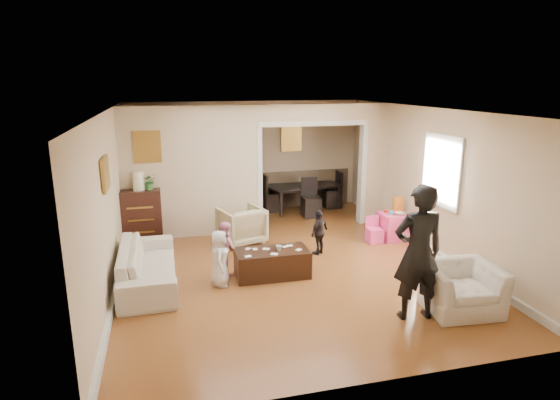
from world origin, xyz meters
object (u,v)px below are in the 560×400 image
object	(u,v)px
armchair_back	(241,225)
cyan_cup	(391,213)
coffee_table	(272,263)
table_lamp	(139,181)
sofa	(148,265)
dining_table	(303,197)
armchair_front	(460,288)
dresser	(141,217)
play_table	(394,226)
child_toddler	(319,232)
adult_person	(418,253)
child_kneel_b	(226,248)
coffee_cup	(279,248)
child_kneel_a	(220,258)

from	to	relation	value
armchair_back	cyan_cup	bearing A→B (deg)	151.85
coffee_table	table_lamp	bearing A→B (deg)	133.96
sofa	dining_table	xyz separation A→B (m)	(3.57, 3.54, 0.01)
armchair_front	dresser	distance (m)	5.79
armchair_front	cyan_cup	xyz separation A→B (m)	(0.43, 2.86, 0.24)
play_table	child_toddler	size ratio (longest dim) A/B	0.66
armchair_front	cyan_cup	world-z (taller)	armchair_front
armchair_back	dresser	xyz separation A→B (m)	(-1.86, 0.48, 0.17)
dresser	table_lamp	bearing A→B (deg)	0.00
adult_person	child_kneel_b	xyz separation A→B (m)	(-2.22, 2.07, -0.47)
table_lamp	coffee_cup	distance (m)	3.18
child_kneel_a	adult_person	bearing A→B (deg)	-113.47
cyan_cup	child_toddler	size ratio (longest dim) A/B	0.10
dresser	child_toddler	distance (m)	3.42
dresser	coffee_cup	bearing A→B (deg)	-45.35
sofa	cyan_cup	world-z (taller)	sofa
sofa	dining_table	distance (m)	5.03
sofa	coffee_cup	bearing A→B (deg)	-97.10
play_table	child_toddler	world-z (taller)	child_toddler
table_lamp	play_table	xyz separation A→B (m)	(4.82, -0.97, -0.97)
armchair_front	play_table	size ratio (longest dim) A/B	1.81
sofa	child_kneel_a	xyz separation A→B (m)	(1.07, -0.34, 0.13)
cyan_cup	child_kneel_b	size ratio (longest dim) A/B	0.09
dresser	coffee_table	xyz separation A→B (m)	(2.07, -2.15, -0.31)
adult_person	child_kneel_a	size ratio (longest dim) A/B	2.08
dresser	dining_table	xyz separation A→B (m)	(3.72, 1.59, -0.21)
sofa	cyan_cup	xyz separation A→B (m)	(4.57, 0.94, 0.26)
child_kneel_a	coffee_table	bearing A→B (deg)	-69.08
dresser	dining_table	world-z (taller)	dresser
armchair_back	cyan_cup	distance (m)	2.92
armchair_front	play_table	distance (m)	2.96
armchair_front	armchair_back	bearing A→B (deg)	130.43
armchair_front	child_kneel_b	distance (m)	3.56
sofa	dresser	size ratio (longest dim) A/B	1.99
armchair_front	play_table	xyz separation A→B (m)	(0.53, 2.91, -0.06)
table_lamp	child_kneel_b	bearing A→B (deg)	-53.43
armchair_front	cyan_cup	bearing A→B (deg)	86.32
sofa	child_kneel_a	world-z (taller)	child_kneel_a
dresser	coffee_cup	world-z (taller)	dresser
child_kneel_b	dining_table	bearing A→B (deg)	-53.45
dresser	child_toddler	world-z (taller)	dresser
child_toddler	play_table	bearing A→B (deg)	155.04
armchair_front	coffee_cup	xyz separation A→B (m)	(-2.12, 1.68, 0.16)
dresser	play_table	size ratio (longest dim) A/B	1.94
cyan_cup	dresser	bearing A→B (deg)	167.80
coffee_cup	cyan_cup	world-z (taller)	cyan_cup
armchair_back	armchair_front	xyz separation A→B (m)	(2.44, -3.40, -0.04)
child_kneel_b	coffee_table	bearing A→B (deg)	-132.28
dresser	cyan_cup	bearing A→B (deg)	-12.20
dresser	child_kneel_b	world-z (taller)	dresser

